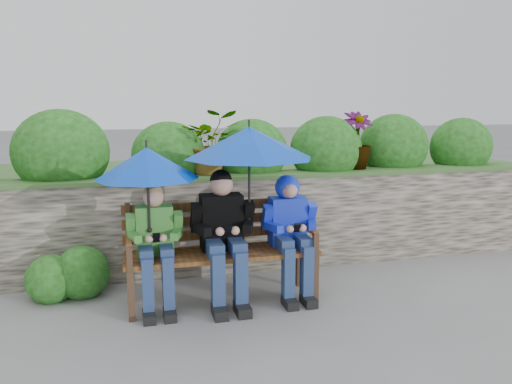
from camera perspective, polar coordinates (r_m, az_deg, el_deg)
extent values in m
plane|color=gray|center=(4.81, 0.30, -11.40)|extent=(60.00, 60.00, 0.00)
cube|color=#3B372F|center=(5.36, -1.73, -3.54)|extent=(8.00, 0.40, 1.00)
cube|color=#294C22|center=(5.26, -1.76, 1.86)|extent=(8.00, 0.42, 0.04)
cube|color=#294C22|center=(6.51, -4.05, -1.27)|extent=(8.00, 2.00, 0.96)
ellipsoid|color=#1C4012|center=(5.38, -21.39, 4.30)|extent=(0.95, 0.76, 0.85)
ellipsoid|color=#1C4012|center=(5.34, -9.95, 4.23)|extent=(0.77, 0.62, 0.69)
ellipsoid|color=#1C4012|center=(5.49, -0.49, 4.64)|extent=(0.80, 0.64, 0.72)
ellipsoid|color=#1C4012|center=(5.71, 8.01, 4.86)|extent=(0.83, 0.67, 0.75)
ellipsoid|color=#1C4012|center=(6.21, 15.42, 5.07)|extent=(0.85, 0.68, 0.77)
ellipsoid|color=#1C4012|center=(6.66, 22.38, 4.82)|extent=(0.79, 0.63, 0.71)
sphere|color=#CE98B3|center=(5.27, -22.09, 2.66)|extent=(0.14, 0.14, 0.14)
sphere|color=#CE98B3|center=(5.38, -0.20, 3.56)|extent=(0.14, 0.14, 0.14)
sphere|color=#CE98B3|center=(6.09, 16.87, 3.90)|extent=(0.14, 0.14, 0.14)
imported|color=#1C4012|center=(5.26, -5.31, 5.72)|extent=(0.60, 0.52, 0.67)
imported|color=#1C4012|center=(5.76, 11.37, 5.82)|extent=(0.36, 0.36, 0.64)
sphere|color=#1C4012|center=(4.95, -19.26, -8.72)|extent=(0.51, 0.51, 0.51)
sphere|color=#1C4012|center=(4.95, -22.40, -9.23)|extent=(0.45, 0.45, 0.45)
cube|color=#422D1F|center=(4.28, -14.07, -11.48)|extent=(0.06, 0.06, 0.43)
cube|color=#422D1F|center=(4.68, -14.12, -9.57)|extent=(0.06, 0.06, 0.43)
cube|color=#422D1F|center=(4.56, 6.74, -9.87)|extent=(0.06, 0.06, 0.43)
cube|color=#422D1F|center=(4.94, 4.94, -8.24)|extent=(0.06, 0.06, 0.43)
cube|color=brown|center=(4.30, -3.42, -7.77)|extent=(1.71, 0.10, 0.04)
cube|color=brown|center=(4.42, -3.73, -7.29)|extent=(1.71, 0.10, 0.04)
cube|color=brown|center=(4.53, -4.03, -6.83)|extent=(1.71, 0.10, 0.04)
cube|color=brown|center=(4.65, -4.30, -6.40)|extent=(1.71, 0.10, 0.04)
cube|color=#422D1F|center=(4.57, -14.37, -4.15)|extent=(0.05, 0.05, 0.48)
cube|color=brown|center=(4.35, -14.34, -5.26)|extent=(0.05, 0.44, 0.04)
cube|color=#422D1F|center=(4.18, -14.26, -7.41)|extent=(0.05, 0.05, 0.21)
cube|color=#422D1F|center=(4.83, 4.95, -3.09)|extent=(0.05, 0.05, 0.48)
cube|color=brown|center=(4.62, 5.90, -4.07)|extent=(0.05, 0.44, 0.04)
cube|color=#422D1F|center=(4.46, 6.83, -6.03)|extent=(0.05, 0.05, 0.21)
cube|color=brown|center=(4.67, -4.44, -4.76)|extent=(1.71, 0.03, 0.09)
cube|color=brown|center=(4.63, -4.46, -3.17)|extent=(1.71, 0.03, 0.09)
cube|color=brown|center=(4.60, -4.48, -1.56)|extent=(1.71, 0.03, 0.09)
cube|color=#418A2E|center=(4.44, -11.52, -4.26)|extent=(0.32, 0.19, 0.43)
sphere|color=tan|center=(4.36, -11.65, -0.58)|extent=(0.18, 0.18, 0.18)
sphere|color=#9C7B4C|center=(4.36, -11.67, -0.15)|extent=(0.17, 0.17, 0.17)
cube|color=navy|center=(4.34, -12.46, -6.82)|extent=(0.11, 0.30, 0.11)
cube|color=navy|center=(4.28, -12.25, -10.73)|extent=(0.09, 0.10, 0.52)
cube|color=black|center=(4.31, -12.10, -13.77)|extent=(0.10, 0.20, 0.07)
cube|color=navy|center=(4.34, -10.23, -6.71)|extent=(0.11, 0.30, 0.11)
cube|color=navy|center=(4.29, -9.97, -10.61)|extent=(0.09, 0.10, 0.52)
cube|color=black|center=(4.32, -9.82, -13.65)|extent=(0.10, 0.20, 0.07)
cube|color=#418A2E|center=(4.38, -14.14, -3.82)|extent=(0.07, 0.17, 0.24)
cube|color=#418A2E|center=(4.28, -13.71, -5.03)|extent=(0.12, 0.20, 0.07)
sphere|color=tan|center=(4.20, -12.10, -5.26)|extent=(0.07, 0.07, 0.07)
cube|color=#418A2E|center=(4.40, -8.91, -3.57)|extent=(0.07, 0.17, 0.24)
cube|color=#418A2E|center=(4.29, -9.10, -4.81)|extent=(0.12, 0.20, 0.07)
sphere|color=tan|center=(4.20, -10.57, -5.18)|extent=(0.07, 0.07, 0.07)
cube|color=black|center=(4.19, -11.34, -5.13)|extent=(0.06, 0.07, 0.09)
cube|color=black|center=(4.50, -3.98, -3.42)|extent=(0.37, 0.22, 0.50)
sphere|color=tan|center=(4.41, -3.99, 0.85)|extent=(0.21, 0.21, 0.21)
sphere|color=black|center=(4.41, -4.02, 1.33)|extent=(0.20, 0.20, 0.20)
cube|color=navy|center=(4.36, -4.81, -6.37)|extent=(0.13, 0.35, 0.13)
cube|color=navy|center=(4.29, -4.36, -10.43)|extent=(0.11, 0.12, 0.53)
cube|color=black|center=(4.31, -4.16, -13.49)|extent=(0.12, 0.24, 0.09)
cube|color=navy|center=(4.40, -2.28, -6.21)|extent=(0.13, 0.35, 0.13)
cube|color=navy|center=(4.32, -1.76, -10.22)|extent=(0.11, 0.12, 0.53)
cube|color=black|center=(4.35, -1.55, -13.26)|extent=(0.12, 0.24, 0.09)
cube|color=black|center=(4.39, -6.86, -2.92)|extent=(0.09, 0.20, 0.28)
cube|color=black|center=(4.28, -6.16, -4.31)|extent=(0.14, 0.23, 0.08)
sphere|color=tan|center=(4.21, -4.13, -4.53)|extent=(0.08, 0.08, 0.08)
cube|color=black|center=(4.48, -0.92, -2.61)|extent=(0.09, 0.20, 0.28)
cube|color=black|center=(4.35, -0.91, -4.00)|extent=(0.14, 0.23, 0.08)
sphere|color=tan|center=(4.23, -2.39, -4.43)|extent=(0.08, 0.08, 0.08)
cube|color=black|center=(4.21, -3.23, -4.38)|extent=(0.06, 0.07, 0.09)
cube|color=#1334D9|center=(4.65, 3.60, -3.30)|extent=(0.33, 0.19, 0.45)
sphere|color=tan|center=(4.57, 3.72, 0.38)|extent=(0.18, 0.18, 0.18)
sphere|color=#1334D9|center=(4.60, 3.60, 0.56)|extent=(0.23, 0.23, 0.23)
sphere|color=tan|center=(4.53, 3.89, 0.16)|extent=(0.14, 0.14, 0.14)
cube|color=navy|center=(4.53, 3.12, -5.84)|extent=(0.12, 0.31, 0.12)
cube|color=navy|center=(4.47, 3.70, -9.60)|extent=(0.10, 0.11, 0.52)
cube|color=black|center=(4.50, 3.90, -12.52)|extent=(0.11, 0.21, 0.08)
cube|color=navy|center=(4.58, 5.22, -5.67)|extent=(0.12, 0.31, 0.12)
cube|color=navy|center=(4.52, 5.83, -9.38)|extent=(0.10, 0.11, 0.52)
cube|color=black|center=(4.55, 6.04, -12.27)|extent=(0.11, 0.21, 0.08)
cube|color=#1334D9|center=(4.53, 1.28, -2.88)|extent=(0.08, 0.18, 0.25)
cube|color=#1334D9|center=(4.44, 2.08, -4.07)|extent=(0.12, 0.21, 0.07)
sphere|color=tan|center=(4.40, 3.92, -4.24)|extent=(0.07, 0.07, 0.07)
cube|color=#1334D9|center=(4.66, 6.23, -2.57)|extent=(0.08, 0.18, 0.25)
cube|color=#1334D9|center=(4.55, 6.43, -3.77)|extent=(0.12, 0.21, 0.07)
sphere|color=tan|center=(4.43, 5.36, -4.13)|extent=(0.07, 0.07, 0.07)
cube|color=black|center=(4.40, 4.69, -4.09)|extent=(0.06, 0.07, 0.09)
cone|color=#033CCA|center=(4.23, -12.35, 3.23)|extent=(0.87, 0.87, 0.26)
cylinder|color=black|center=(4.22, -12.43, 5.41)|extent=(0.02, 0.02, 0.06)
cylinder|color=black|center=(4.28, -12.20, -0.57)|extent=(0.02, 0.02, 0.57)
sphere|color=black|center=(4.34, -12.06, -4.27)|extent=(0.04, 0.04, 0.04)
cone|color=#033CCA|center=(4.35, -0.79, 5.67)|extent=(1.15, 1.15, 0.28)
cylinder|color=black|center=(4.34, -0.80, 7.89)|extent=(0.02, 0.02, 0.06)
cylinder|color=black|center=(4.39, -0.78, 1.09)|extent=(0.02, 0.02, 0.70)
sphere|color=black|center=(4.46, -0.77, -3.38)|extent=(0.04, 0.04, 0.04)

